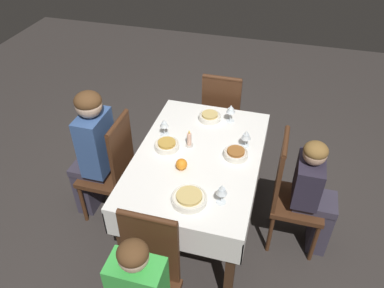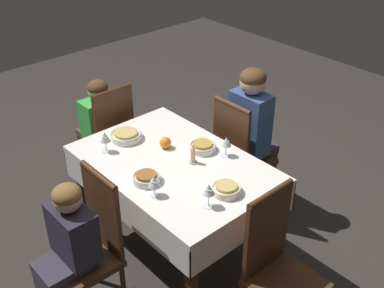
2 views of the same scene
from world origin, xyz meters
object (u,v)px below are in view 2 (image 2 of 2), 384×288
object	(u,v)px
person_child_dark	(66,253)
bowl_west	(126,135)
dining_table	(174,174)
orange_fruit	(165,143)
bowl_east	(226,189)
wine_glass_south	(154,182)
person_child_green	(98,128)
candle_centerpiece	(193,156)
chair_east	(277,265)
bowl_north	(203,146)
chair_south	(92,243)
wine_glass_north	(226,143)
chair_west	(110,137)
chair_north	(239,153)
person_adult_denim	(253,129)
wine_glass_east	(209,190)
bowl_south	(146,178)
wine_glass_west	(105,137)

from	to	relation	value
person_child_dark	bowl_west	distance (m)	0.97
dining_table	orange_fruit	distance (m)	0.23
dining_table	bowl_east	world-z (taller)	bowl_east
wine_glass_south	bowl_east	size ratio (longest dim) A/B	0.77
person_child_green	bowl_east	world-z (taller)	person_child_green
candle_centerpiece	chair_east	bearing A→B (deg)	-6.62
chair_east	bowl_north	bearing A→B (deg)	74.47
bowl_north	orange_fruit	size ratio (longest dim) A/B	2.27
chair_south	wine_glass_north	distance (m)	1.05
chair_west	candle_centerpiece	bearing A→B (deg)	91.01
wine_glass_south	orange_fruit	xyz separation A→B (m)	(-0.37, 0.38, -0.06)
chair_north	person_child_dark	bearing A→B (deg)	93.78
person_adult_denim	wine_glass_east	distance (m)	1.12
chair_south	wine_glass_south	world-z (taller)	chair_south
wine_glass_north	wine_glass_east	distance (m)	0.55
person_child_green	bowl_south	size ratio (longest dim) A/B	5.64
dining_table	person_child_green	bearing A→B (deg)	176.06
bowl_west	wine_glass_west	xyz separation A→B (m)	(0.04, -0.19, 0.08)
person_child_green	bowl_west	world-z (taller)	person_child_green
dining_table	bowl_west	world-z (taller)	bowl_west
bowl_north	candle_centerpiece	bearing A→B (deg)	-65.18
chair_west	wine_glass_north	distance (m)	1.14
person_child_dark	orange_fruit	distance (m)	0.98
person_adult_denim	person_child_green	size ratio (longest dim) A/B	1.20
wine_glass_north	chair_north	bearing A→B (deg)	119.92
chair_south	wine_glass_west	bearing A→B (deg)	136.93
person_child_green	bowl_east	size ratio (longest dim) A/B	5.49
chair_west	bowl_north	bearing A→B (deg)	100.40
dining_table	chair_south	xyz separation A→B (m)	(0.06, -0.68, -0.14)
chair_east	person_adult_denim	distance (m)	1.27
person_adult_denim	bowl_west	size ratio (longest dim) A/B	5.22
person_adult_denim	wine_glass_west	xyz separation A→B (m)	(-0.36, -1.08, 0.20)
chair_south	person_child_green	xyz separation A→B (m)	(-1.12, 0.75, 0.02)
bowl_north	orange_fruit	xyz separation A→B (m)	(-0.19, -0.17, 0.01)
chair_west	bowl_east	distance (m)	1.38
dining_table	person_child_dark	size ratio (longest dim) A/B	1.34
bowl_west	bowl_east	size ratio (longest dim) A/B	1.26
wine_glass_north	wine_glass_south	xyz separation A→B (m)	(0.03, -0.62, -0.00)
chair_south	bowl_north	world-z (taller)	chair_south
bowl_south	bowl_east	distance (m)	0.49
person_child_dark	wine_glass_west	xyz separation A→B (m)	(-0.46, 0.59, 0.32)
person_child_green	wine_glass_east	xyz separation A→B (m)	(1.54, -0.21, 0.33)
dining_table	chair_north	bearing A→B (deg)	93.77
wine_glass_south	wine_glass_east	bearing A→B (deg)	30.61
person_child_green	wine_glass_east	bearing A→B (deg)	82.10
orange_fruit	dining_table	bearing A→B (deg)	-22.83
wine_glass_south	bowl_east	bearing A→B (deg)	51.55
chair_north	bowl_west	bearing A→B (deg)	61.46
person_child_dark	orange_fruit	world-z (taller)	person_child_dark
chair_south	wine_glass_west	xyz separation A→B (m)	(-0.46, 0.43, 0.35)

